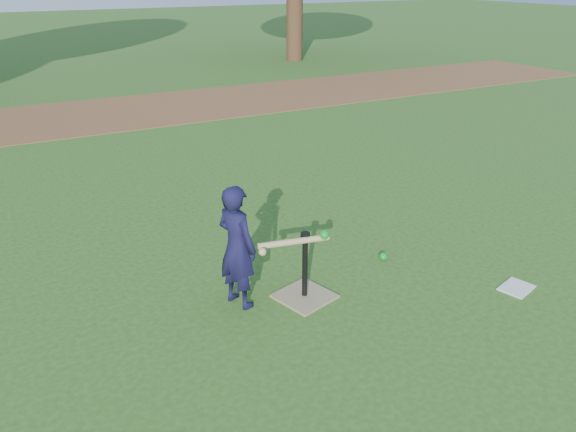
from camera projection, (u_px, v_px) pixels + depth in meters
name	position (u px, v px, depth m)	size (l,w,h in m)	color
ground	(306.00, 286.00, 5.01)	(80.00, 80.00, 0.00)	#285116
dirt_strip	(116.00, 113.00, 11.05)	(24.00, 3.00, 0.01)	brown
child	(237.00, 247.00, 4.55)	(0.39, 0.25, 1.06)	black
wiffle_ball_ground	(383.00, 257.00, 5.44)	(0.08, 0.08, 0.08)	#0C8B21
clipboard	(516.00, 288.00, 4.97)	(0.30, 0.23, 0.01)	silver
batting_tee	(305.00, 286.00, 4.79)	(0.53, 0.53, 0.61)	#91815C
swing_action	(297.00, 241.00, 4.53)	(0.63, 0.20, 0.11)	tan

